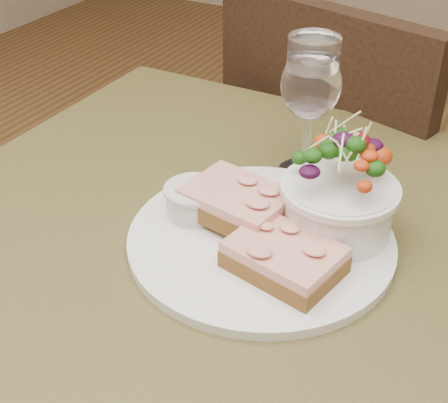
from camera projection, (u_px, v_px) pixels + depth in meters
The scene contains 9 objects.
cafe_table at pixel (228, 312), 0.76m from camera, with size 0.80×0.80×0.75m.
chair_far at pixel (348, 259), 1.41m from camera, with size 0.52×0.52×0.90m.
dinner_plate at pixel (261, 239), 0.71m from camera, with size 0.30×0.30×0.01m, color white.
sandwich_front at pixel (284, 257), 0.65m from camera, with size 0.13×0.10×0.03m.
sandwich_back at pixel (238, 202), 0.72m from camera, with size 0.13×0.10×0.03m.
ramekin at pixel (194, 199), 0.73m from camera, with size 0.07×0.07×0.04m.
salad_bowl at pixel (341, 186), 0.68m from camera, with size 0.12×0.12×0.13m.
garnish at pixel (231, 185), 0.78m from camera, with size 0.05×0.04×0.02m.
wine_glass at pixel (311, 88), 0.77m from camera, with size 0.08×0.08×0.18m.
Camera 1 is at (0.26, -0.49, 1.19)m, focal length 50.00 mm.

